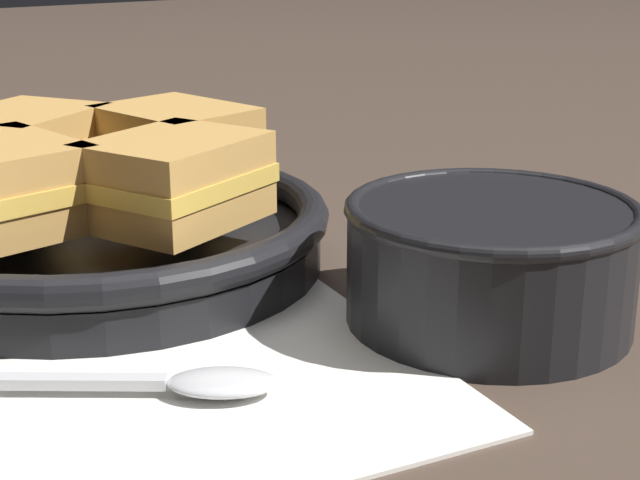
{
  "coord_description": "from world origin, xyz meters",
  "views": [
    {
      "loc": [
        -0.25,
        -0.4,
        0.19
      ],
      "look_at": [
        0.03,
        0.0,
        0.03
      ],
      "focal_mm": 55.0,
      "sensor_mm": 36.0,
      "label": 1
    }
  ],
  "objects_px": {
    "sandwich_near_left": "(175,180)",
    "spoon": "(175,382)",
    "soup_bowl": "(490,255)",
    "skillet": "(100,236)",
    "sandwich_near_right": "(176,144)",
    "sandwich_far_left": "(25,148)"
  },
  "relations": [
    {
      "from": "skillet",
      "to": "sandwich_far_left",
      "type": "xyz_separation_m",
      "value": [
        -0.02,
        0.06,
        0.04
      ]
    },
    {
      "from": "sandwich_near_left",
      "to": "spoon",
      "type": "bearing_deg",
      "value": -118.54
    },
    {
      "from": "soup_bowl",
      "to": "sandwich_near_right",
      "type": "height_order",
      "value": "sandwich_near_right"
    },
    {
      "from": "sandwich_near_right",
      "to": "sandwich_near_left",
      "type": "bearing_deg",
      "value": -118.03
    },
    {
      "from": "soup_bowl",
      "to": "sandwich_far_left",
      "type": "height_order",
      "value": "sandwich_far_left"
    },
    {
      "from": "spoon",
      "to": "skillet",
      "type": "bearing_deg",
      "value": 112.64
    },
    {
      "from": "spoon",
      "to": "sandwich_far_left",
      "type": "distance_m",
      "value": 0.24
    },
    {
      "from": "soup_bowl",
      "to": "sandwich_far_left",
      "type": "xyz_separation_m",
      "value": [
        -0.15,
        0.25,
        0.03
      ]
    },
    {
      "from": "spoon",
      "to": "sandwich_near_right",
      "type": "xyz_separation_m",
      "value": [
        0.1,
        0.19,
        0.06
      ]
    },
    {
      "from": "skillet",
      "to": "sandwich_far_left",
      "type": "bearing_deg",
      "value": 106.97
    },
    {
      "from": "soup_bowl",
      "to": "skillet",
      "type": "distance_m",
      "value": 0.23
    },
    {
      "from": "skillet",
      "to": "sandwich_far_left",
      "type": "relative_size",
      "value": 2.32
    },
    {
      "from": "sandwich_near_left",
      "to": "sandwich_far_left",
      "type": "distance_m",
      "value": 0.13
    },
    {
      "from": "sandwich_near_left",
      "to": "sandwich_near_right",
      "type": "relative_size",
      "value": 1.08
    },
    {
      "from": "skillet",
      "to": "sandwich_far_left",
      "type": "height_order",
      "value": "sandwich_far_left"
    },
    {
      "from": "soup_bowl",
      "to": "sandwich_near_right",
      "type": "bearing_deg",
      "value": 107.83
    },
    {
      "from": "soup_bowl",
      "to": "sandwich_near_left",
      "type": "bearing_deg",
      "value": 130.73
    },
    {
      "from": "spoon",
      "to": "skillet",
      "type": "relative_size",
      "value": 0.49
    },
    {
      "from": "soup_bowl",
      "to": "skillet",
      "type": "relative_size",
      "value": 0.55
    },
    {
      "from": "soup_bowl",
      "to": "sandwich_far_left",
      "type": "relative_size",
      "value": 1.29
    },
    {
      "from": "spoon",
      "to": "skillet",
      "type": "height_order",
      "value": "skillet"
    },
    {
      "from": "skillet",
      "to": "sandwich_near_right",
      "type": "bearing_deg",
      "value": 16.97
    }
  ]
}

